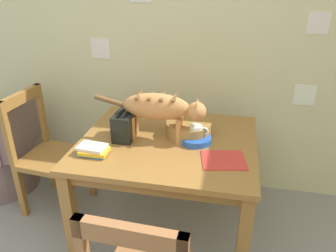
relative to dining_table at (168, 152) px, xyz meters
name	(u,v)px	position (x,y,z in m)	size (l,w,h in m)	color
wall_rear	(180,36)	(-0.05, 0.71, 0.61)	(4.34, 0.11, 2.50)	beige
dining_table	(168,152)	(0.00, 0.00, 0.00)	(1.11, 0.96, 0.72)	#9C6932
cat	(161,108)	(-0.05, 0.01, 0.30)	(0.70, 0.15, 0.31)	#CD874B
saucer_bowl	(195,139)	(0.17, 0.01, 0.11)	(0.20, 0.20, 0.04)	blue
coffee_mug	(196,131)	(0.18, 0.01, 0.17)	(0.12, 0.08, 0.08)	white
magazine	(223,160)	(0.36, -0.18, 0.09)	(0.25, 0.21, 0.01)	red
book_stack	(93,150)	(-0.40, -0.26, 0.12)	(0.19, 0.13, 0.05)	#3386D0
wicker_basket	(188,129)	(0.12, 0.10, 0.14)	(0.29, 0.29, 0.09)	#9F7137
toaster	(125,126)	(-0.28, -0.02, 0.18)	(0.12, 0.20, 0.18)	black
wooden_chair_near	(48,155)	(-0.94, 0.09, -0.18)	(0.46, 0.46, 0.93)	olive
wicker_armchair	(1,158)	(-1.48, 0.23, -0.36)	(0.64, 0.66, 0.78)	#7B6261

